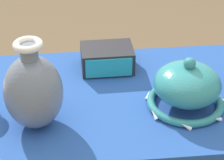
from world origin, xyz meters
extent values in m
cube|color=#38383D|center=(0.00, 0.00, 0.76)|extent=(1.22, 0.53, 0.03)
cube|color=#234C9E|center=(0.00, 0.00, 0.78)|extent=(1.24, 0.55, 0.01)
ellipsoid|color=slate|center=(-0.21, -0.11, 0.88)|extent=(0.15, 0.15, 0.20)
cylinder|color=slate|center=(-0.21, -0.11, 1.00)|extent=(0.05, 0.05, 0.04)
torus|color=white|center=(-0.21, -0.11, 1.02)|extent=(0.07, 0.07, 0.02)
torus|color=teal|center=(0.20, -0.07, 0.79)|extent=(0.22, 0.22, 0.02)
ellipsoid|color=teal|center=(0.20, -0.07, 0.85)|extent=(0.19, 0.19, 0.11)
sphere|color=teal|center=(0.20, -0.07, 0.92)|extent=(0.03, 0.03, 0.03)
cone|color=white|center=(0.31, -0.07, 0.79)|extent=(0.01, 0.03, 0.03)
cone|color=white|center=(0.27, 0.01, 0.79)|extent=(0.03, 0.03, 0.03)
cone|color=white|center=(0.18, 0.03, 0.79)|extent=(0.03, 0.02, 0.03)
cone|color=white|center=(0.10, -0.02, 0.79)|extent=(0.02, 0.03, 0.03)
cone|color=white|center=(0.10, -0.12, 0.79)|extent=(0.02, 0.03, 0.03)
cone|color=white|center=(0.18, -0.18, 0.79)|extent=(0.03, 0.02, 0.03)
cone|color=white|center=(0.27, -0.16, 0.79)|extent=(0.03, 0.03, 0.03)
cube|color=#232328|center=(0.00, 0.16, 0.82)|extent=(0.17, 0.12, 0.07)
cube|color=teal|center=(0.00, 0.09, 0.82)|extent=(0.15, 0.01, 0.06)
camera|label=1|loc=(-0.11, -1.05, 1.51)|focal=70.00mm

